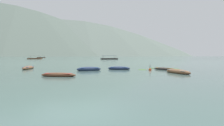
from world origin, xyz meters
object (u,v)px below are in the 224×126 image
rowboat_6 (164,69)px  rowboat_3 (178,72)px  ferry_1 (109,59)px  rowboat_0 (89,69)px  rowboat_2 (58,75)px  ferry_2 (41,57)px  rowboat_5 (28,68)px  ferry_0 (35,58)px  mooring_buoy (150,70)px  rowboat_1 (119,68)px

rowboat_6 → rowboat_3: bearing=-91.7°
ferry_1 → rowboat_0: bearing=-93.7°
rowboat_2 → ferry_2: size_ratio=0.47×
rowboat_5 → ferry_2: (-53.31, 151.92, 0.26)m
rowboat_0 → rowboat_5: bearing=160.5°
ferry_0 → mooring_buoy: bearing=-59.5°
rowboat_1 → rowboat_5: bearing=172.7°
rowboat_5 → ferry_2: bearing=109.3°
rowboat_1 → mooring_buoy: (4.52, -1.91, -0.10)m
rowboat_6 → ferry_2: (-75.45, 154.82, 0.30)m
rowboat_5 → ferry_2: 161.01m
rowboat_3 → rowboat_5: rowboat_3 is taller
rowboat_3 → rowboat_6: bearing=88.3°
rowboat_1 → rowboat_0: bearing=-159.2°
rowboat_2 → rowboat_6: (14.27, 7.83, -0.01)m
rowboat_6 → rowboat_2: bearing=-151.2°
rowboat_0 → ferry_0: (-44.51, 91.10, 0.23)m
rowboat_1 → rowboat_6: 7.10m
rowboat_2 → ferry_1: (7.90, 87.84, 0.29)m
rowboat_1 → ferry_2: (-68.42, 153.87, 0.25)m
rowboat_2 → ferry_2: ferry_2 is taller
ferry_0 → ferry_1: size_ratio=0.83×
rowboat_3 → ferry_1: ferry_1 is taller
rowboat_1 → ferry_1: 79.05m
ferry_1 → mooring_buoy: bearing=-87.3°
rowboat_2 → ferry_1: ferry_1 is taller
rowboat_0 → rowboat_2: bearing=-110.4°
rowboat_3 → mooring_buoy: mooring_buoy is taller
rowboat_0 → rowboat_3: (11.51, -4.45, -0.02)m
rowboat_5 → rowboat_0: bearing=-19.5°
rowboat_5 → ferry_1: ferry_1 is taller
rowboat_1 → rowboat_2: 11.38m
rowboat_1 → rowboat_2: size_ratio=0.95×
rowboat_2 → ferry_0: bearing=113.1°
rowboat_6 → ferry_0: size_ratio=0.41×
rowboat_1 → rowboat_3: bearing=-42.1°
rowboat_1 → ferry_2: size_ratio=0.45×
rowboat_0 → ferry_2: 168.20m
rowboat_0 → rowboat_5: size_ratio=0.88×
rowboat_6 → ferry_0: (-56.17, 90.29, 0.30)m
ferry_0 → mooring_buoy: (53.66, -91.25, -0.35)m
rowboat_6 → ferry_1: bearing=94.6°
rowboat_3 → rowboat_6: size_ratio=1.17×
rowboat_2 → rowboat_3: size_ratio=0.93×
ferry_1 → rowboat_2: bearing=-95.1°
ferry_2 → rowboat_5: bearing=-70.7°
rowboat_6 → ferry_2: ferry_2 is taller
ferry_1 → mooring_buoy: 81.06m
rowboat_0 → ferry_0: bearing=116.0°
rowboat_0 → ferry_1: 80.98m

